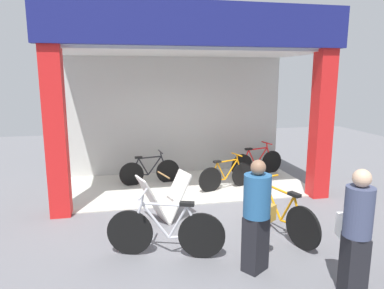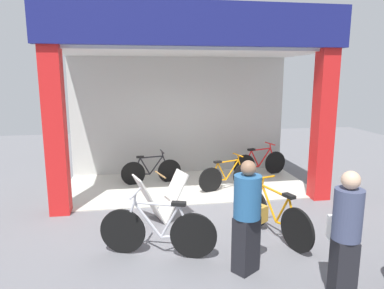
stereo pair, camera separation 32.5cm
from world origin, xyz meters
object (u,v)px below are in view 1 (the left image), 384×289
(bicycle_inside_2, at_px, (227,176))
(sandwich_board_sign, at_px, (164,198))
(bicycle_inside_0, at_px, (150,171))
(bicycle_parked_0, at_px, (279,214))
(pedestrian_0, at_px, (356,233))
(bicycle_inside_1, at_px, (257,163))
(bicycle_parked_1, at_px, (166,232))
(pedestrian_2, at_px, (257,214))

(bicycle_inside_2, xyz_separation_m, sandwich_board_sign, (-1.67, -1.52, 0.11))
(bicycle_inside_0, bearing_deg, sandwich_board_sign, -88.46)
(bicycle_parked_0, relative_size, sandwich_board_sign, 1.63)
(sandwich_board_sign, relative_size, pedestrian_0, 0.64)
(sandwich_board_sign, bearing_deg, bicycle_inside_1, 41.60)
(bicycle_parked_1, distance_m, pedestrian_2, 1.38)
(bicycle_inside_0, height_order, bicycle_parked_0, bicycle_parked_0)
(bicycle_parked_0, xyz_separation_m, sandwich_board_sign, (-1.79, 1.02, 0.06))
(bicycle_inside_2, distance_m, bicycle_parked_0, 2.54)
(bicycle_inside_0, distance_m, sandwich_board_sign, 2.28)
(bicycle_inside_0, height_order, bicycle_inside_1, bicycle_inside_1)
(sandwich_board_sign, bearing_deg, pedestrian_2, -62.11)
(bicycle_parked_0, height_order, pedestrian_0, pedestrian_0)
(sandwich_board_sign, bearing_deg, bicycle_parked_1, -96.19)
(bicycle_inside_0, xyz_separation_m, pedestrian_0, (2.00, -5.00, 0.49))
(bicycle_parked_0, bearing_deg, sandwich_board_sign, 150.40)
(bicycle_parked_1, distance_m, pedestrian_0, 2.55)
(bicycle_inside_1, xyz_separation_m, bicycle_inside_2, (-1.15, -0.98, -0.02))
(bicycle_inside_1, bearing_deg, pedestrian_2, -112.13)
(pedestrian_2, bearing_deg, pedestrian_0, -40.99)
(bicycle_inside_0, xyz_separation_m, pedestrian_2, (1.08, -4.20, 0.48))
(bicycle_parked_1, xyz_separation_m, sandwich_board_sign, (0.14, 1.31, 0.06))
(bicycle_parked_1, bearing_deg, bicycle_inside_2, 57.37)
(bicycle_inside_2, bearing_deg, pedestrian_0, -86.41)
(sandwich_board_sign, height_order, pedestrian_2, pedestrian_2)
(bicycle_parked_0, relative_size, pedestrian_2, 1.07)
(bicycle_inside_1, height_order, bicycle_inside_2, bicycle_inside_1)
(bicycle_inside_0, xyz_separation_m, bicycle_parked_0, (1.85, -3.29, 0.06))
(bicycle_inside_2, height_order, bicycle_parked_0, bicycle_parked_0)
(bicycle_inside_0, xyz_separation_m, bicycle_inside_2, (1.73, -0.76, 0.00))
(bicycle_inside_1, distance_m, pedestrian_0, 5.32)
(bicycle_inside_1, xyz_separation_m, bicycle_parked_1, (-2.96, -3.81, 0.04))
(bicycle_inside_0, relative_size, pedestrian_0, 0.92)
(bicycle_inside_0, xyz_separation_m, bicycle_inside_1, (2.88, 0.22, 0.02))
(pedestrian_0, bearing_deg, bicycle_inside_2, 93.59)
(pedestrian_0, relative_size, pedestrian_2, 1.02)
(bicycle_inside_0, bearing_deg, pedestrian_2, -75.60)
(bicycle_inside_0, height_order, pedestrian_0, pedestrian_0)
(bicycle_inside_2, distance_m, pedestrian_2, 3.54)
(bicycle_parked_1, relative_size, pedestrian_2, 1.08)
(sandwich_board_sign, height_order, pedestrian_0, pedestrian_0)
(bicycle_inside_0, relative_size, bicycle_inside_1, 0.96)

